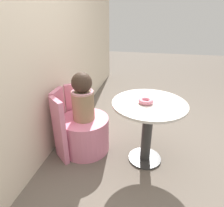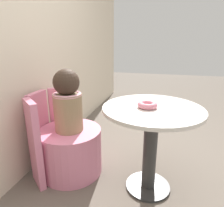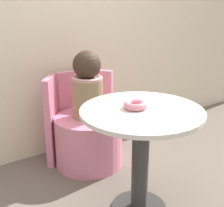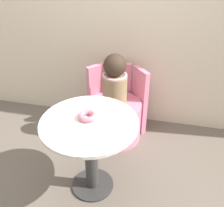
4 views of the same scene
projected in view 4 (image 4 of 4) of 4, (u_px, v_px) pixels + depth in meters
The scene contains 7 objects.
ground_plane at pixel (80, 189), 2.18m from camera, with size 12.00×12.00×0.00m, color #665B51.
back_wall at pixel (110, 8), 2.45m from camera, with size 6.00×0.06×2.40m.
round_table at pixel (90, 141), 1.94m from camera, with size 0.71×0.71×0.67m.
tub_chair at pixel (114, 120), 2.65m from camera, with size 0.53×0.53×0.40m.
booth_backrest at pixel (119, 96), 2.75m from camera, with size 0.63×0.23×0.70m.
child_figure at pixel (115, 81), 2.41m from camera, with size 0.23×0.23×0.51m.
donut at pixel (88, 116), 1.87m from camera, with size 0.14×0.14×0.04m.
Camera 4 is at (0.57, -1.35, 1.78)m, focal length 42.00 mm.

